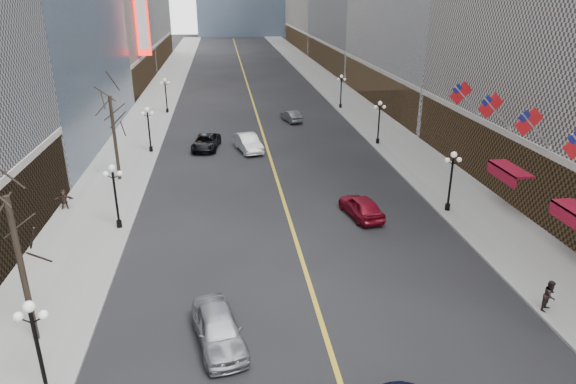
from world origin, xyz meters
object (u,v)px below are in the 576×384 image
object	(u,v)px
streetlamp_east_3	(341,88)
car_nb_near	(219,329)
streetlamp_west_2	(149,125)
car_sb_mid	(361,206)
streetlamp_east_1	(451,175)
car_nb_far	(206,142)
streetlamp_west_1	(115,190)
car_sb_far	(291,116)
streetlamp_west_3	(166,92)
streetlamp_west_0	(36,341)
car_nb_mid	(248,143)
streetlamp_east_2	(379,118)

from	to	relation	value
streetlamp_east_3	car_nb_near	distance (m)	52.11
streetlamp_east_3	car_nb_near	size ratio (longest dim) A/B	0.91
streetlamp_west_2	car_sb_mid	xyz separation A→B (m)	(17.01, -18.02, -2.10)
streetlamp_east_1	car_nb_far	size ratio (longest dim) A/B	0.85
car_nb_far	car_sb_mid	bearing A→B (deg)	-49.72
streetlamp_west_2	streetlamp_east_3	bearing A→B (deg)	37.33
streetlamp_west_1	car_sb_far	world-z (taller)	streetlamp_west_1
car_nb_near	car_sb_mid	size ratio (longest dim) A/B	1.05
streetlamp_west_2	car_nb_far	bearing A→B (deg)	6.12
streetlamp_west_3	car_nb_near	size ratio (longest dim) A/B	0.91
streetlamp_west_0	car_nb_mid	bearing A→B (deg)	73.66
streetlamp_east_3	streetlamp_west_0	size ratio (longest dim) A/B	1.00
streetlamp_east_1	car_sb_far	size ratio (longest dim) A/B	1.08
streetlamp_east_3	car_nb_far	size ratio (longest dim) A/B	0.85
car_sb_far	car_sb_mid	bearing A→B (deg)	78.30
streetlamp_east_1	streetlamp_west_3	size ratio (longest dim) A/B	1.00
streetlamp_east_1	streetlamp_east_2	xyz separation A→B (m)	(0.00, 18.00, 0.00)
streetlamp_east_3	streetlamp_west_0	bearing A→B (deg)	-114.41
streetlamp_west_0	car_nb_far	size ratio (longest dim) A/B	0.85
streetlamp_east_2	car_sb_mid	bearing A→B (deg)	-110.08
streetlamp_west_0	car_nb_mid	world-z (taller)	streetlamp_west_0
streetlamp_east_2	car_nb_mid	distance (m)	13.96
streetlamp_east_2	streetlamp_east_3	xyz separation A→B (m)	(0.00, 18.00, 0.00)
streetlamp_west_2	car_sb_far	distance (m)	19.63
streetlamp_west_2	car_nb_near	world-z (taller)	streetlamp_west_2
streetlamp_east_2	streetlamp_west_3	distance (m)	29.68
streetlamp_east_1	car_nb_near	distance (m)	21.53
streetlamp_east_1	streetlamp_west_2	xyz separation A→B (m)	(-23.60, 18.00, 0.00)
streetlamp_east_2	car_nb_far	bearing A→B (deg)	178.12
car_nb_mid	car_sb_far	world-z (taller)	car_nb_mid
car_sb_far	streetlamp_west_1	bearing A→B (deg)	47.69
car_nb_near	streetlamp_west_2	bearing A→B (deg)	90.57
car_nb_far	streetlamp_west_0	bearing A→B (deg)	-90.48
streetlamp_west_1	car_nb_far	xyz separation A→B (m)	(5.53, 18.59, -2.16)
streetlamp_west_2	car_nb_mid	size ratio (longest dim) A/B	0.87
car_sb_mid	car_sb_far	distance (m)	29.44
streetlamp_west_1	streetlamp_west_2	size ratio (longest dim) A/B	1.00
streetlamp_east_1	streetlamp_east_2	world-z (taller)	same
streetlamp_west_0	car_nb_far	world-z (taller)	streetlamp_west_0
car_nb_far	streetlamp_west_2	bearing A→B (deg)	-165.27
streetlamp_west_2	car_nb_mid	xyz separation A→B (m)	(9.80, -0.57, -2.04)
streetlamp_east_1	car_sb_far	bearing A→B (deg)	104.82
car_sb_mid	car_nb_near	bearing A→B (deg)	41.66
streetlamp_west_3	car_nb_far	xyz separation A→B (m)	(5.53, -17.41, -2.16)
streetlamp_west_1	streetlamp_west_2	xyz separation A→B (m)	(0.00, 18.00, 0.00)
streetlamp_west_3	car_nb_far	world-z (taller)	streetlamp_west_3
streetlamp_east_3	streetlamp_west_1	xyz separation A→B (m)	(-23.60, -36.00, 0.00)
streetlamp_east_1	streetlamp_west_1	bearing A→B (deg)	180.00
streetlamp_east_1	streetlamp_west_0	distance (m)	28.51
streetlamp_west_2	car_sb_mid	distance (m)	24.87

